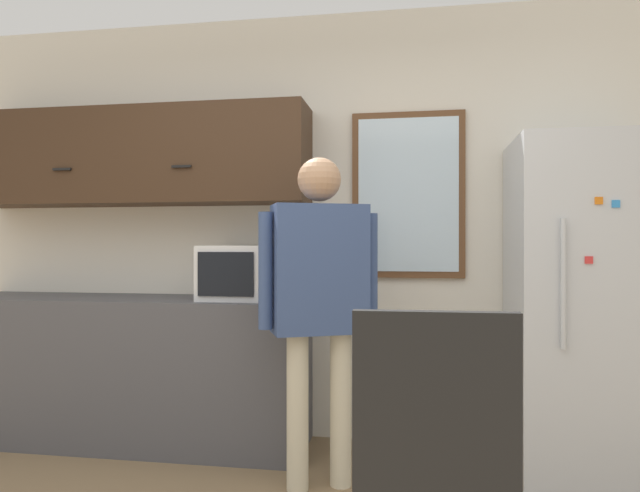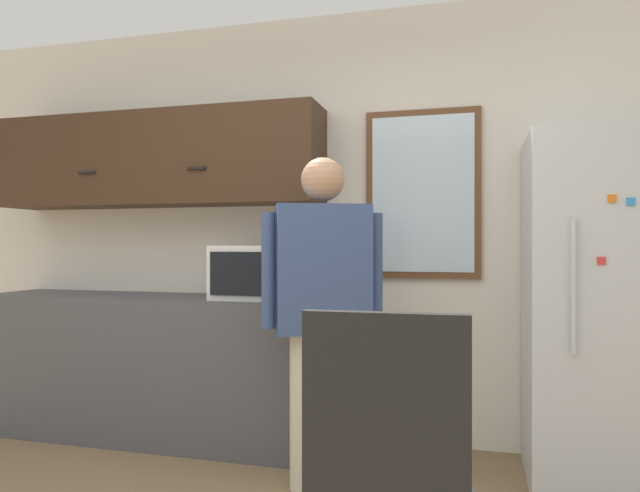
{
  "view_description": "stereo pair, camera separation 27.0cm",
  "coord_description": "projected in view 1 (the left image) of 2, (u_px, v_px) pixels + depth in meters",
  "views": [
    {
      "loc": [
        0.67,
        -1.54,
        1.23
      ],
      "look_at": [
        0.23,
        1.13,
        1.22
      ],
      "focal_mm": 32.0,
      "sensor_mm": 36.0,
      "label": 1
    },
    {
      "loc": [
        0.93,
        -1.48,
        1.23
      ],
      "look_at": [
        0.23,
        1.13,
        1.22
      ],
      "focal_mm": 32.0,
      "sensor_mm": 36.0,
      "label": 2
    }
  ],
  "objects": [
    {
      "name": "back_wall",
      "position": [
        309.0,
        226.0,
        3.68
      ],
      "size": [
        6.0,
        0.06,
        2.7
      ],
      "color": "silver",
      "rests_on": "ground_plane"
    },
    {
      "name": "refrigerator",
      "position": [
        589.0,
        306.0,
        3.05
      ],
      "size": [
        0.79,
        0.7,
        1.8
      ],
      "color": "silver",
      "rests_on": "ground_plane"
    },
    {
      "name": "chair",
      "position": [
        433.0,
        490.0,
        1.53
      ],
      "size": [
        0.46,
        0.46,
        1.06
      ],
      "rotation": [
        0.0,
        0.0,
        3.16
      ],
      "color": "black",
      "rests_on": "ground_plane"
    },
    {
      "name": "counter",
      "position": [
        129.0,
        370.0,
        3.55
      ],
      "size": [
        2.23,
        0.57,
        0.9
      ],
      "color": "#4C4C51",
      "rests_on": "ground_plane"
    },
    {
      "name": "microwave",
      "position": [
        243.0,
        273.0,
        3.42
      ],
      "size": [
        0.47,
        0.41,
        0.32
      ],
      "color": "white",
      "rests_on": "counter"
    },
    {
      "name": "upper_cabinets",
      "position": [
        136.0,
        158.0,
        3.64
      ],
      "size": [
        2.23,
        0.39,
        0.6
      ],
      "color": "#3D2819"
    },
    {
      "name": "window",
      "position": [
        408.0,
        195.0,
        3.53
      ],
      "size": [
        0.69,
        0.05,
        1.03
      ],
      "color": "brown"
    },
    {
      "name": "person",
      "position": [
        319.0,
        286.0,
        2.88
      ],
      "size": [
        0.57,
        0.39,
        1.67
      ],
      "rotation": [
        0.0,
        0.0,
        0.41
      ],
      "color": "beige",
      "rests_on": "ground_plane"
    }
  ]
}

